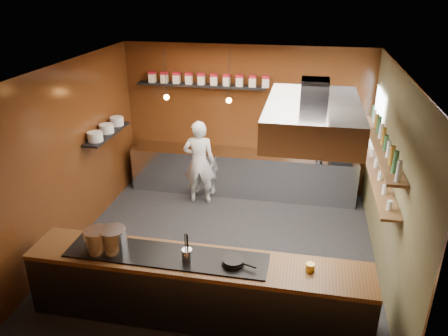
% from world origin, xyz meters
% --- Properties ---
extents(floor, '(5.00, 5.00, 0.00)m').
position_xyz_m(floor, '(0.00, 0.00, 0.00)').
color(floor, black).
rests_on(floor, ground).
extents(back_wall, '(5.00, 0.00, 5.00)m').
position_xyz_m(back_wall, '(0.00, 2.50, 1.50)').
color(back_wall, '#3D1B0B').
rests_on(back_wall, ground).
extents(left_wall, '(0.00, 5.00, 5.00)m').
position_xyz_m(left_wall, '(-2.50, 0.00, 1.50)').
color(left_wall, '#3D1B0B').
rests_on(left_wall, ground).
extents(right_wall, '(0.00, 5.00, 5.00)m').
position_xyz_m(right_wall, '(2.50, 0.00, 1.50)').
color(right_wall, brown).
rests_on(right_wall, ground).
extents(ceiling, '(5.00, 5.00, 0.00)m').
position_xyz_m(ceiling, '(0.00, 0.00, 3.00)').
color(ceiling, silver).
rests_on(ceiling, back_wall).
extents(window_pane, '(0.00, 1.00, 1.00)m').
position_xyz_m(window_pane, '(2.45, 1.70, 1.90)').
color(window_pane, white).
rests_on(window_pane, right_wall).
extents(prep_counter, '(4.60, 0.65, 0.90)m').
position_xyz_m(prep_counter, '(0.00, 2.17, 0.45)').
color(prep_counter, silver).
rests_on(prep_counter, floor).
extents(pass_counter, '(4.40, 0.72, 0.94)m').
position_xyz_m(pass_counter, '(-0.00, -1.60, 0.47)').
color(pass_counter, '#38383D').
rests_on(pass_counter, floor).
extents(tin_shelf, '(2.60, 0.26, 0.04)m').
position_xyz_m(tin_shelf, '(-0.90, 2.36, 2.20)').
color(tin_shelf, black).
rests_on(tin_shelf, back_wall).
extents(plate_shelf, '(0.30, 1.40, 0.04)m').
position_xyz_m(plate_shelf, '(-2.34, 1.00, 1.55)').
color(plate_shelf, black).
rests_on(plate_shelf, left_wall).
extents(bottle_shelf_upper, '(0.26, 2.80, 0.04)m').
position_xyz_m(bottle_shelf_upper, '(2.34, 0.30, 1.92)').
color(bottle_shelf_upper, brown).
rests_on(bottle_shelf_upper, right_wall).
extents(bottle_shelf_lower, '(0.26, 2.80, 0.04)m').
position_xyz_m(bottle_shelf_lower, '(2.34, 0.30, 1.45)').
color(bottle_shelf_lower, brown).
rests_on(bottle_shelf_lower, right_wall).
extents(extractor_hood, '(1.20, 2.00, 0.72)m').
position_xyz_m(extractor_hood, '(1.30, -0.40, 2.51)').
color(extractor_hood, '#38383D').
rests_on(extractor_hood, ceiling).
extents(pendant_left, '(0.10, 0.10, 0.95)m').
position_xyz_m(pendant_left, '(-1.40, 1.70, 2.15)').
color(pendant_left, black).
rests_on(pendant_left, ceiling).
extents(pendant_right, '(0.10, 0.10, 0.95)m').
position_xyz_m(pendant_right, '(-0.20, 1.70, 2.15)').
color(pendant_right, black).
rests_on(pendant_right, ceiling).
extents(storage_tins, '(2.43, 0.13, 0.22)m').
position_xyz_m(storage_tins, '(-0.75, 2.36, 2.33)').
color(storage_tins, beige).
rests_on(storage_tins, tin_shelf).
extents(plate_stacks, '(0.26, 1.16, 0.16)m').
position_xyz_m(plate_stacks, '(-2.34, 1.00, 1.65)').
color(plate_stacks, silver).
rests_on(plate_stacks, plate_shelf).
extents(bottles, '(0.06, 2.66, 0.24)m').
position_xyz_m(bottles, '(2.34, 0.30, 2.06)').
color(bottles, silver).
rests_on(bottles, bottle_shelf_upper).
extents(wine_glasses, '(0.07, 2.37, 0.13)m').
position_xyz_m(wine_glasses, '(2.34, 0.30, 1.53)').
color(wine_glasses, silver).
rests_on(wine_glasses, bottle_shelf_lower).
extents(stockpot_large, '(0.40, 0.40, 0.33)m').
position_xyz_m(stockpot_large, '(-1.07, -1.66, 1.10)').
color(stockpot_large, silver).
rests_on(stockpot_large, pass_counter).
extents(stockpot_small, '(0.43, 0.43, 0.31)m').
position_xyz_m(stockpot_small, '(-1.27, -1.69, 1.10)').
color(stockpot_small, silver).
rests_on(stockpot_small, pass_counter).
extents(utensil_crock, '(0.14, 0.14, 0.17)m').
position_xyz_m(utensil_crock, '(-0.10, -1.68, 1.02)').
color(utensil_crock, '#B3B5BA').
rests_on(utensil_crock, pass_counter).
extents(frying_pan, '(0.44, 0.28, 0.07)m').
position_xyz_m(frying_pan, '(0.48, -1.64, 0.97)').
color(frying_pan, black).
rests_on(frying_pan, pass_counter).
extents(butter_jar, '(0.12, 0.12, 0.10)m').
position_xyz_m(butter_jar, '(1.41, -1.56, 0.97)').
color(butter_jar, gold).
rests_on(butter_jar, pass_counter).
extents(espresso_machine, '(0.44, 0.42, 0.41)m').
position_xyz_m(espresso_machine, '(1.94, 2.20, 1.11)').
color(espresso_machine, black).
rests_on(espresso_machine, prep_counter).
extents(chef, '(0.67, 0.49, 1.70)m').
position_xyz_m(chef, '(-0.78, 1.63, 0.85)').
color(chef, white).
rests_on(chef, floor).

